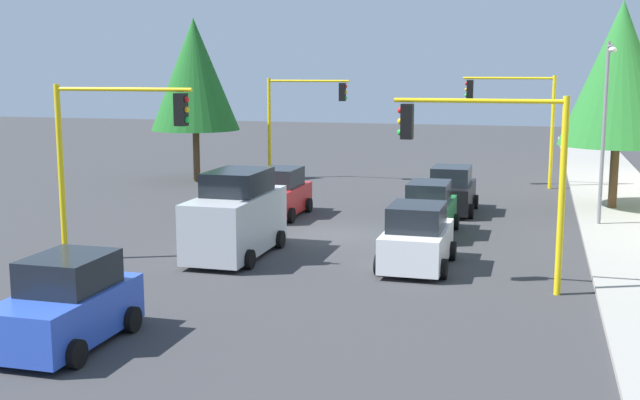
% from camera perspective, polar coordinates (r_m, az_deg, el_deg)
% --- Properties ---
extents(ground_plane, '(120.00, 120.00, 0.00)m').
position_cam_1_polar(ground_plane, '(29.08, 1.44, -2.53)').
color(ground_plane, '#353538').
extents(sidewalk_kerb, '(80.00, 4.00, 0.15)m').
position_cam_1_polar(sidewalk_kerb, '(33.36, 21.42, -1.51)').
color(sidewalk_kerb, gray).
rests_on(sidewalk_kerb, ground).
extents(lane_arrow_near, '(2.40, 1.10, 1.10)m').
position_cam_1_polar(lane_arrow_near, '(19.80, -15.45, -8.57)').
color(lane_arrow_near, silver).
rests_on(lane_arrow_near, ground).
extents(traffic_signal_near_right, '(0.36, 4.59, 5.54)m').
position_cam_1_polar(traffic_signal_near_right, '(25.06, -14.68, 4.34)').
color(traffic_signal_near_right, yellow).
rests_on(traffic_signal_near_right, ground).
extents(traffic_signal_far_left, '(0.36, 4.59, 5.69)m').
position_cam_1_polar(traffic_signal_far_left, '(41.68, 13.87, 6.38)').
color(traffic_signal_far_left, yellow).
rests_on(traffic_signal_far_left, ground).
extents(traffic_signal_near_left, '(0.36, 4.59, 5.30)m').
position_cam_1_polar(traffic_signal_near_left, '(21.77, 12.15, 3.31)').
color(traffic_signal_near_left, yellow).
rests_on(traffic_signal_near_left, ground).
extents(traffic_signal_far_right, '(0.36, 4.59, 5.51)m').
position_cam_1_polar(traffic_signal_far_right, '(43.51, -1.37, 6.61)').
color(traffic_signal_far_right, yellow).
rests_on(traffic_signal_far_right, ground).
extents(street_lamp_curbside, '(2.15, 0.28, 7.00)m').
position_cam_1_polar(street_lamp_curbside, '(31.37, 19.77, 5.82)').
color(street_lamp_curbside, slate).
rests_on(street_lamp_curbside, ground).
extents(tree_opposite_side, '(4.73, 4.73, 8.67)m').
position_cam_1_polar(tree_opposite_side, '(43.45, -8.98, 8.86)').
color(tree_opposite_side, brown).
rests_on(tree_opposite_side, ground).
extents(tree_roadside_mid, '(4.80, 4.80, 8.80)m').
position_cam_1_polar(tree_roadside_mid, '(35.76, 20.67, 8.45)').
color(tree_roadside_mid, brown).
rests_on(tree_roadside_mid, ground).
extents(delivery_van_silver, '(4.80, 2.22, 2.77)m').
position_cam_1_polar(delivery_van_silver, '(25.77, -6.02, -1.21)').
color(delivery_van_silver, '#B2B5BA').
rests_on(delivery_van_silver, ground).
extents(car_white, '(3.88, 2.11, 1.98)m').
position_cam_1_polar(car_white, '(24.36, 6.96, -2.77)').
color(car_white, white).
rests_on(car_white, ground).
extents(car_red, '(3.99, 2.03, 1.98)m').
position_cam_1_polar(car_red, '(32.72, -2.94, 0.39)').
color(car_red, red).
rests_on(car_red, ground).
extents(car_green, '(3.88, 1.93, 1.98)m').
position_cam_1_polar(car_green, '(29.20, 7.81, -0.77)').
color(car_green, '#1E7238').
rests_on(car_green, ground).
extents(car_blue, '(3.74, 2.10, 1.98)m').
position_cam_1_polar(car_blue, '(18.37, -17.65, -7.17)').
color(car_blue, blue).
rests_on(car_blue, ground).
extents(car_black, '(3.95, 2.06, 1.98)m').
position_cam_1_polar(car_black, '(33.93, 9.38, 0.60)').
color(car_black, black).
rests_on(car_black, ground).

